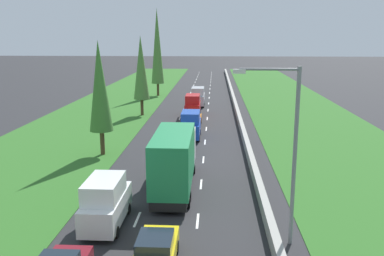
% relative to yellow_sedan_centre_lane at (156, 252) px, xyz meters
% --- Properties ---
extents(ground_plane, '(300.00, 300.00, 0.00)m').
position_rel_yellow_sedan_centre_lane_xyz_m(ground_plane, '(-0.05, 44.08, -0.81)').
color(ground_plane, '#28282B').
rests_on(ground_plane, ground).
extents(grass_verge_left, '(14.00, 140.00, 0.04)m').
position_rel_yellow_sedan_centre_lane_xyz_m(grass_verge_left, '(-12.70, 44.08, -0.79)').
color(grass_verge_left, '#2D6623').
rests_on(grass_verge_left, ground).
extents(grass_verge_right, '(14.00, 140.00, 0.04)m').
position_rel_yellow_sedan_centre_lane_xyz_m(grass_verge_right, '(14.30, 44.08, -0.79)').
color(grass_verge_right, '#2D6623').
rests_on(grass_verge_right, ground).
extents(median_barrier, '(0.44, 120.00, 0.85)m').
position_rel_yellow_sedan_centre_lane_xyz_m(median_barrier, '(5.65, 44.08, -0.39)').
color(median_barrier, '#9E9B93').
rests_on(median_barrier, ground).
extents(lane_markings, '(3.64, 116.00, 0.01)m').
position_rel_yellow_sedan_centre_lane_xyz_m(lane_markings, '(-0.05, 44.08, -0.81)').
color(lane_markings, white).
rests_on(lane_markings, ground).
extents(yellow_sedan_centre_lane, '(1.82, 4.50, 1.64)m').
position_rel_yellow_sedan_centre_lane_xyz_m(yellow_sedan_centre_lane, '(0.00, 0.00, 0.00)').
color(yellow_sedan_centre_lane, yellow).
rests_on(yellow_sedan_centre_lane, ground).
extents(white_van_left_lane, '(1.96, 4.90, 2.82)m').
position_rel_yellow_sedan_centre_lane_xyz_m(white_van_left_lane, '(-3.36, 4.23, 0.59)').
color(white_van_left_lane, white).
rests_on(white_van_left_lane, ground).
extents(green_box_truck_centre_lane, '(2.46, 9.40, 4.18)m').
position_rel_yellow_sedan_centre_lane_xyz_m(green_box_truck_centre_lane, '(-0.07, 9.97, 1.37)').
color(green_box_truck_centre_lane, black).
rests_on(green_box_truck_centre_lane, ground).
extents(teal_sedan_centre_lane, '(1.82, 4.50, 1.64)m').
position_rel_yellow_sedan_centre_lane_xyz_m(teal_sedan_centre_lane, '(-0.27, 18.58, 0.00)').
color(teal_sedan_centre_lane, teal).
rests_on(teal_sedan_centre_lane, ground).
extents(blue_van_centre_lane, '(1.96, 4.90, 2.82)m').
position_rel_yellow_sedan_centre_lane_xyz_m(blue_van_centre_lane, '(0.19, 24.66, 0.59)').
color(blue_van_centre_lane, '#1E47B7').
rests_on(blue_van_centre_lane, ground).
extents(orange_sedan_centre_lane, '(1.82, 4.50, 1.64)m').
position_rel_yellow_sedan_centre_lane_xyz_m(orange_sedan_centre_lane, '(0.17, 30.68, 0.00)').
color(orange_sedan_centre_lane, orange).
rests_on(orange_sedan_centre_lane, ground).
extents(red_van_centre_lane, '(1.96, 4.90, 2.82)m').
position_rel_yellow_sedan_centre_lane_xyz_m(red_van_centre_lane, '(-0.24, 36.88, 0.59)').
color(red_van_centre_lane, red).
rests_on(red_van_centre_lane, ground).
extents(silver_van_centre_lane, '(1.96, 4.90, 2.82)m').
position_rel_yellow_sedan_centre_lane_xyz_m(silver_van_centre_lane, '(0.12, 44.65, 0.59)').
color(silver_van_centre_lane, silver).
rests_on(silver_van_centre_lane, ground).
extents(poplar_tree_second, '(2.05, 2.05, 10.03)m').
position_rel_yellow_sedan_centre_lane_xyz_m(poplar_tree_second, '(-7.29, 18.19, 5.25)').
color(poplar_tree_second, '#4C3823').
rests_on(poplar_tree_second, ground).
extents(poplar_tree_third, '(2.06, 2.06, 10.40)m').
position_rel_yellow_sedan_centre_lane_xyz_m(poplar_tree_third, '(-6.95, 36.83, 5.43)').
color(poplar_tree_third, '#4C3823').
rests_on(poplar_tree_third, ground).
extents(poplar_tree_fourth, '(2.17, 2.17, 14.89)m').
position_rel_yellow_sedan_centre_lane_xyz_m(poplar_tree_fourth, '(-7.27, 55.02, 7.69)').
color(poplar_tree_fourth, '#4C3823').
rests_on(poplar_tree_fourth, ground).
extents(street_light_mast, '(3.20, 0.28, 9.00)m').
position_rel_yellow_sedan_centre_lane_xyz_m(street_light_mast, '(6.18, 2.72, 4.42)').
color(street_light_mast, gray).
rests_on(street_light_mast, ground).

